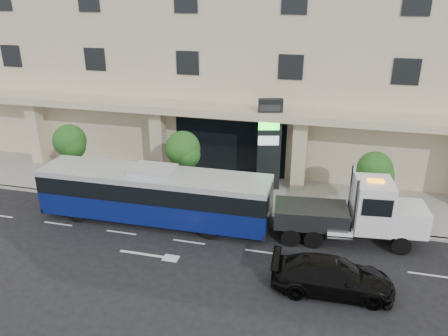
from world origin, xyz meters
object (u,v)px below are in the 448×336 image
object	(u,v)px
tow_truck	(356,214)
black_sedan	(332,276)
city_bus	(154,194)
signage_pylon	(269,145)

from	to	relation	value
tow_truck	black_sedan	size ratio (longest dim) A/B	1.64
city_bus	black_sedan	bearing A→B (deg)	-22.72
black_sedan	signage_pylon	size ratio (longest dim) A/B	0.88
city_bus	tow_truck	world-z (taller)	tow_truck
signage_pylon	tow_truck	bearing A→B (deg)	-58.52
signage_pylon	black_sedan	bearing A→B (deg)	-80.35
city_bus	black_sedan	size ratio (longest dim) A/B	2.47
tow_truck	signage_pylon	bearing A→B (deg)	130.16
city_bus	black_sedan	world-z (taller)	city_bus
black_sedan	signage_pylon	distance (m)	11.19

